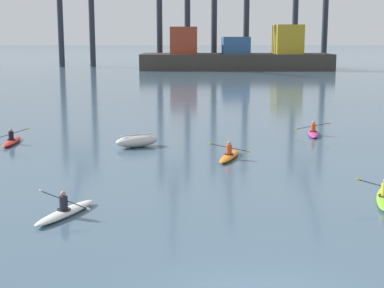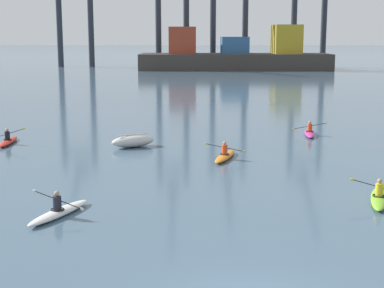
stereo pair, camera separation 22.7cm
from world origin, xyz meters
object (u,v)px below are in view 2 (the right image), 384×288
at_px(kayak_orange, 228,156).
at_px(kayak_lime, 382,198).
at_px(kayak_red, 11,141).
at_px(container_barge, 238,55).
at_px(capsized_dinghy, 136,141).
at_px(kayak_magenta, 312,133).
at_px(kayak_white, 62,211).

bearing_deg(kayak_orange, kayak_lime, -55.43).
bearing_deg(kayak_red, container_barge, 76.21).
distance_m(capsized_dinghy, kayak_orange, 6.14).
distance_m(kayak_red, kayak_magenta, 19.01).
bearing_deg(kayak_magenta, kayak_lime, -91.45).
bearing_deg(kayak_lime, kayak_magenta, 88.55).
xyz_separation_m(container_barge, kayak_lime, (-0.97, -91.15, -2.55)).
bearing_deg(capsized_dinghy, container_barge, 81.65).
distance_m(kayak_red, kayak_white, 15.53).
relative_size(kayak_magenta, kayak_orange, 1.01).
relative_size(container_barge, kayak_lime, 10.62).
height_order(kayak_lime, kayak_magenta, same).
bearing_deg(capsized_dinghy, kayak_orange, -32.42).
height_order(container_barge, kayak_magenta, container_barge).
distance_m(kayak_lime, kayak_white, 12.21).
bearing_deg(kayak_orange, kayak_white, -123.49).
bearing_deg(kayak_magenta, kayak_red, -170.66).
relative_size(container_barge, kayak_orange, 10.62).
distance_m(capsized_dinghy, kayak_white, 13.22).
height_order(capsized_dinghy, kayak_lime, kayak_lime).
relative_size(kayak_red, kayak_orange, 1.00).
distance_m(kayak_magenta, kayak_white, 21.31).
height_order(container_barge, capsized_dinghy, container_barge).
xyz_separation_m(container_barge, kayak_red, (-19.34, -78.75, -2.55)).
bearing_deg(kayak_white, kayak_magenta, 54.19).
distance_m(container_barge, kayak_magenta, 75.71).
bearing_deg(kayak_lime, kayak_orange, 124.57).
relative_size(kayak_red, kayak_magenta, 0.99).
xyz_separation_m(kayak_lime, kayak_magenta, (0.39, 15.48, 0.00)).
bearing_deg(kayak_lime, kayak_red, 145.98).
height_order(capsized_dinghy, kayak_magenta, kayak_magenta).
xyz_separation_m(container_barge, kayak_orange, (-6.53, -83.09, -2.55)).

